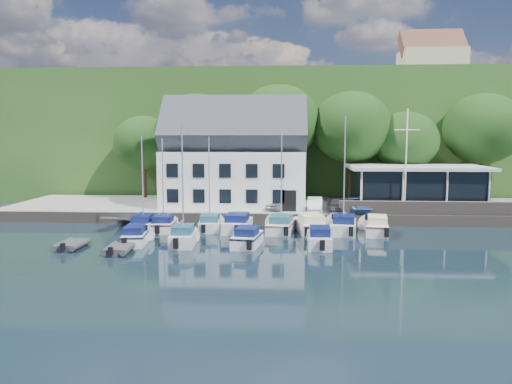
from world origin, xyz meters
TOP-DOWN VIEW (x-y plane):
  - ground at (0.00, 0.00)m, footprint 180.00×180.00m
  - quay at (0.00, 17.50)m, footprint 60.00×13.00m
  - quay_face at (0.00, 11.00)m, footprint 60.00×0.30m
  - hillside at (0.00, 62.00)m, footprint 160.00×75.00m
  - field_patch at (8.00, 70.00)m, footprint 50.00×30.00m
  - farmhouse at (22.00, 52.00)m, footprint 10.40×7.00m
  - harbor_building at (-7.00, 16.50)m, footprint 14.40×8.20m
  - club_pavilion at (11.00, 16.00)m, footprint 13.20×7.20m
  - seawall at (12.00, 11.40)m, footprint 18.00×0.50m
  - gangway at (-16.50, 9.00)m, footprint 1.20×6.00m
  - car_silver at (-2.63, 13.69)m, footprint 2.54×3.88m
  - car_white at (0.93, 13.09)m, footprint 1.64×3.99m
  - car_dgrey at (2.95, 13.00)m, footprint 1.84×4.16m
  - car_blue at (4.63, 12.88)m, footprint 2.69×4.27m
  - flagpole at (9.05, 12.22)m, footprint 2.27×0.20m
  - tree_0 at (-18.00, 22.26)m, footprint 6.80×6.80m
  - tree_1 at (-11.79, 21.65)m, footprint 8.56×8.56m
  - tree_2 at (-2.66, 21.80)m, footprint 9.26×9.26m
  - tree_3 at (5.25, 21.53)m, footprint 8.70×8.70m
  - tree_4 at (11.07, 21.30)m, footprint 7.06×7.06m
  - tree_5 at (19.64, 22.47)m, footprint 8.52×8.52m
  - boat_r1_0 at (-13.80, 7.16)m, footprint 2.08×6.17m
  - boat_r1_1 at (-12.13, 7.39)m, footprint 2.15×5.09m
  - boat_r1_2 at (-8.31, 8.00)m, footprint 2.47×5.40m
  - boat_r1_3 at (-5.88, 7.69)m, footprint 2.68×6.10m
  - boat_r1_4 at (-2.19, 7.58)m, footprint 3.11×6.64m
  - boat_r1_5 at (0.26, 7.68)m, footprint 3.28×7.24m
  - boat_r1_6 at (2.97, 7.45)m, footprint 3.08×6.30m
  - boat_r1_7 at (5.68, 7.38)m, footprint 2.80×6.40m
  - boat_r2_0 at (-13.01, 2.28)m, footprint 2.33×5.16m
  - boat_r2_1 at (-9.36, 2.14)m, footprint 2.15×5.45m
  - boat_r2_2 at (-4.63, 2.11)m, footprint 2.64×5.46m
  - boat_r2_3 at (0.65, 2.25)m, footprint 1.98×5.52m
  - dinghy_0 at (-17.18, 0.53)m, footprint 1.85×3.03m
  - dinghy_1 at (-13.34, -0.51)m, footprint 2.00×3.14m

SIDE VIEW (x-z plane):
  - ground at x=0.00m, z-range 0.00..0.00m
  - gangway at x=-16.50m, z-range -0.70..0.70m
  - dinghy_0 at x=-17.18m, z-range 0.00..0.70m
  - dinghy_1 at x=-13.34m, z-range 0.00..0.71m
  - quay at x=0.00m, z-range 0.00..1.00m
  - quay_face at x=0.00m, z-range 0.00..1.00m
  - boat_r2_0 at x=-13.01m, z-range 0.00..1.41m
  - boat_r2_2 at x=-4.63m, z-range 0.00..1.46m
  - boat_r2_3 at x=0.65m, z-range 0.00..1.50m
  - boat_r1_7 at x=5.68m, z-range 0.00..1.53m
  - boat_r1_3 at x=-5.88m, z-range 0.00..1.54m
  - boat_r1_5 at x=0.26m, z-range 0.00..1.55m
  - car_dgrey at x=2.95m, z-range 1.00..2.19m
  - seawall at x=12.00m, z-range 1.00..2.20m
  - car_silver at x=-2.63m, z-range 1.00..2.23m
  - car_white at x=0.93m, z-range 1.00..2.29m
  - car_blue at x=4.63m, z-range 1.00..2.36m
  - club_pavilion at x=11.00m, z-range 1.00..5.10m
  - boat_r1_2 at x=-8.31m, z-range 0.00..8.42m
  - boat_r1_1 at x=-12.13m, z-range 0.00..8.44m
  - boat_r1_4 at x=-2.19m, z-range 0.00..8.91m
  - boat_r1_0 at x=-13.80m, z-range 0.00..8.98m
  - boat_r2_1 at x=-9.36m, z-range 0.00..9.35m
  - boat_r1_6 at x=2.97m, z-range 0.00..9.49m
  - harbor_building at x=-7.00m, z-range 1.00..9.70m
  - tree_0 at x=-18.00m, z-range 1.00..10.29m
  - flagpole at x=9.05m, z-range 1.00..10.48m
  - tree_4 at x=11.07m, z-range 1.00..10.65m
  - tree_5 at x=19.64m, z-range 1.00..12.65m
  - tree_1 at x=-11.79m, z-range 1.00..12.70m
  - tree_3 at x=5.25m, z-range 1.00..12.89m
  - tree_2 at x=-2.66m, z-range 1.00..13.65m
  - hillside at x=0.00m, z-range 0.00..16.00m
  - field_patch at x=8.00m, z-range 16.00..16.30m
  - farmhouse at x=22.00m, z-range 16.00..24.20m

